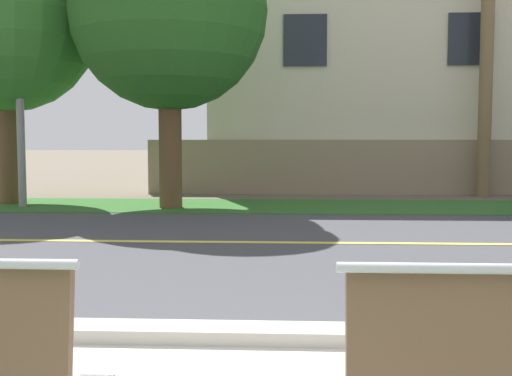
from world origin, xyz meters
The scene contains 9 objects.
ground_plane centered at (0.00, 8.00, 0.00)m, with size 140.00×140.00×0.00m, color #665B4C.
curb_edge centered at (0.00, 2.35, 0.06)m, with size 44.00×0.30×0.11m, color #ADA89E.
street_asphalt centered at (0.00, 6.50, 0.00)m, with size 52.00×8.00×0.01m, color #424247.
road_centre_line centered at (0.00, 6.50, 0.01)m, with size 48.00×0.14×0.01m, color #E0CC4C.
far_verge_grass centered at (0.00, 11.14, 0.01)m, with size 48.00×2.80×0.02m, color #2D6026.
streetlamp centered at (-5.24, 10.94, 4.00)m, with size 0.24×2.10×7.00m.
shade_tree_far_left centered at (-5.68, 11.32, 4.29)m, with size 4.01×4.01×6.61m.
garden_wall centered at (3.18, 14.16, 0.70)m, with size 13.00×0.36×1.40m, color gray.
house_across_street centered at (2.78, 17.36, 3.90)m, with size 9.91×6.91×7.72m.
Camera 1 is at (0.27, -1.88, 1.41)m, focal length 43.57 mm.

